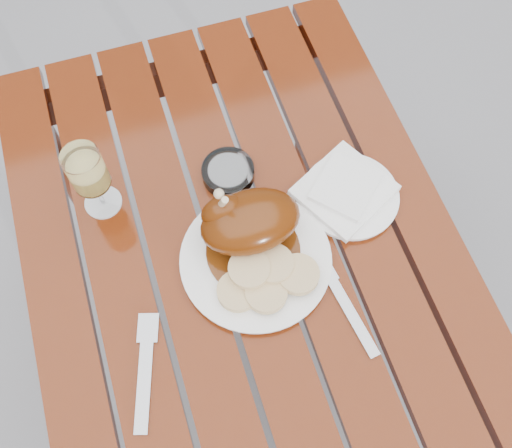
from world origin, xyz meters
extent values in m
plane|color=slate|center=(0.00, 0.00, 0.00)|extent=(60.00, 60.00, 0.00)
cube|color=maroon|center=(0.00, 0.00, 0.38)|extent=(0.80, 1.20, 0.75)
cylinder|color=white|center=(0.02, 0.02, 0.76)|extent=(0.31, 0.31, 0.02)
cylinder|color=#532509|center=(0.02, 0.03, 0.77)|extent=(0.17, 0.17, 0.00)
ellipsoid|color=#5E2307|center=(0.02, 0.07, 0.82)|extent=(0.18, 0.12, 0.09)
ellipsoid|color=#5E2307|center=(-0.02, 0.09, 0.83)|extent=(0.09, 0.06, 0.07)
cylinder|color=#C6B28C|center=(-0.02, 0.10, 0.85)|extent=(0.03, 0.04, 0.10)
cylinder|color=tan|center=(-0.03, -0.04, 0.78)|extent=(0.08, 0.08, 0.02)
cylinder|color=tan|center=(0.01, -0.06, 0.78)|extent=(0.08, 0.08, 0.02)
cylinder|color=tan|center=(0.08, -0.04, 0.78)|extent=(0.08, 0.08, 0.02)
cylinder|color=tan|center=(0.04, -0.01, 0.79)|extent=(0.08, 0.08, 0.02)
cylinder|color=tan|center=(-0.01, -0.01, 0.79)|extent=(0.08, 0.08, 0.02)
cylinder|color=#F4DC6E|center=(-0.23, 0.22, 0.83)|extent=(0.08, 0.08, 0.17)
cylinder|color=white|center=(0.23, 0.09, 0.76)|extent=(0.24, 0.24, 0.02)
cube|color=white|center=(0.22, 0.10, 0.77)|extent=(0.21, 0.21, 0.01)
cylinder|color=#B2B7BC|center=(0.02, 0.21, 0.76)|extent=(0.13, 0.13, 0.03)
cube|color=gray|center=(-0.23, -0.13, 0.75)|extent=(0.08, 0.18, 0.01)
cube|color=gray|center=(0.14, -0.11, 0.75)|extent=(0.05, 0.21, 0.01)
camera|label=1|loc=(-0.10, -0.35, 1.73)|focal=40.00mm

